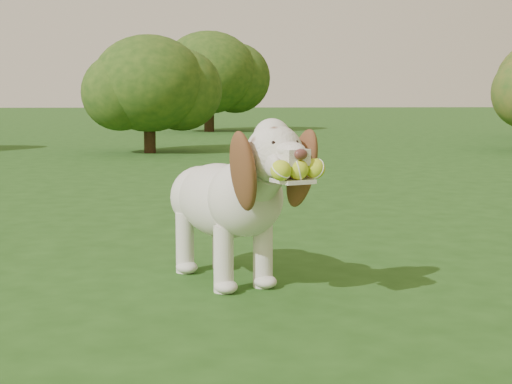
{
  "coord_description": "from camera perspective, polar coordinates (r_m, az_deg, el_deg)",
  "views": [
    {
      "loc": [
        -0.44,
        -3.52,
        0.88
      ],
      "look_at": [
        -0.26,
        -0.23,
        0.45
      ],
      "focal_mm": 55.0,
      "sensor_mm": 36.0,
      "label": 1
    }
  ],
  "objects": [
    {
      "name": "shrub_i",
      "position": [
        17.26,
        -3.46,
        8.67
      ],
      "size": [
        2.11,
        2.11,
        2.18
      ],
      "color": "#382314",
      "rests_on": "ground"
    },
    {
      "name": "shrub_b",
      "position": [
        11.33,
        -7.8,
        7.82
      ],
      "size": [
        1.62,
        1.62,
        1.68
      ],
      "color": "#382314",
      "rests_on": "ground"
    },
    {
      "name": "ground",
      "position": [
        3.66,
        3.83,
        -6.54
      ],
      "size": [
        80.0,
        80.0,
        0.0
      ],
      "primitive_type": "plane",
      "color": "#1E4513",
      "rests_on": "ground"
    },
    {
      "name": "dog",
      "position": [
        3.54,
        -1.82,
        -0.25
      ],
      "size": [
        0.73,
        1.12,
        0.77
      ],
      "rotation": [
        0.0,
        0.0,
        0.43
      ],
      "color": "silver",
      "rests_on": "ground"
    }
  ]
}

